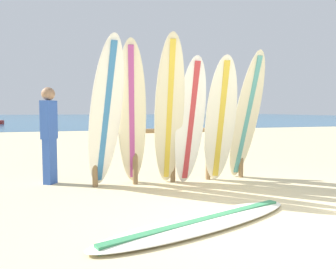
{
  "coord_description": "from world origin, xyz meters",
  "views": [
    {
      "loc": [
        -2.23,
        -3.19,
        1.29
      ],
      "look_at": [
        -0.4,
        2.78,
        0.83
      ],
      "focal_mm": 35.72,
      "sensor_mm": 36.0,
      "label": 1
    }
  ],
  "objects_px": {
    "surfboard_leaning_center": "(190,122)",
    "surfboard_lying_on_sand": "(202,222)",
    "surfboard_rack": "(173,146)",
    "surfboard_leaning_far_left": "(105,116)",
    "beachgoer_standing": "(49,131)",
    "surfboard_leaning_left": "(132,117)",
    "surfboard_leaning_center_right": "(220,121)",
    "surfboard_leaning_right": "(246,118)",
    "surfboard_leaning_center_left": "(169,114)"
  },
  "relations": [
    {
      "from": "surfboard_leaning_center",
      "to": "surfboard_lying_on_sand",
      "type": "bearing_deg",
      "value": -106.85
    },
    {
      "from": "surfboard_rack",
      "to": "surfboard_leaning_far_left",
      "type": "xyz_separation_m",
      "value": [
        -1.23,
        -0.38,
        0.54
      ]
    },
    {
      "from": "surfboard_leaning_far_left",
      "to": "beachgoer_standing",
      "type": "xyz_separation_m",
      "value": [
        -0.88,
        0.85,
        -0.27
      ]
    },
    {
      "from": "surfboard_leaning_left",
      "to": "surfboard_leaning_center_right",
      "type": "relative_size",
      "value": 1.07
    },
    {
      "from": "surfboard_leaning_left",
      "to": "surfboard_leaning_center",
      "type": "bearing_deg",
      "value": -4.19
    },
    {
      "from": "surfboard_leaning_center_right",
      "to": "surfboard_leaning_right",
      "type": "relative_size",
      "value": 0.95
    },
    {
      "from": "surfboard_leaning_center_right",
      "to": "surfboard_leaning_right",
      "type": "height_order",
      "value": "surfboard_leaning_right"
    },
    {
      "from": "surfboard_leaning_center_left",
      "to": "surfboard_leaning_center_right",
      "type": "relative_size",
      "value": 1.12
    },
    {
      "from": "surfboard_leaning_center",
      "to": "surfboard_leaning_center_right",
      "type": "bearing_deg",
      "value": -4.07
    },
    {
      "from": "surfboard_leaning_center_left",
      "to": "surfboard_leaning_center_right",
      "type": "bearing_deg",
      "value": 1.24
    },
    {
      "from": "surfboard_leaning_far_left",
      "to": "surfboard_lying_on_sand",
      "type": "xyz_separation_m",
      "value": [
        0.85,
        -1.9,
        -1.16
      ]
    },
    {
      "from": "surfboard_leaning_left",
      "to": "surfboard_leaning_right",
      "type": "relative_size",
      "value": 1.02
    },
    {
      "from": "surfboard_leaning_right",
      "to": "surfboard_leaning_center",
      "type": "bearing_deg",
      "value": -178.07
    },
    {
      "from": "surfboard_leaning_far_left",
      "to": "surfboard_leaning_center_right",
      "type": "xyz_separation_m",
      "value": [
        1.97,
        -0.02,
        -0.09
      ]
    },
    {
      "from": "surfboard_leaning_center_left",
      "to": "beachgoer_standing",
      "type": "height_order",
      "value": "surfboard_leaning_center_left"
    },
    {
      "from": "surfboard_leaning_center_right",
      "to": "beachgoer_standing",
      "type": "bearing_deg",
      "value": 163.2
    },
    {
      "from": "surfboard_leaning_center_left",
      "to": "surfboard_leaning_center",
      "type": "distance_m",
      "value": 0.42
    },
    {
      "from": "surfboard_leaning_center_left",
      "to": "surfboard_leaning_center",
      "type": "xyz_separation_m",
      "value": [
        0.39,
        0.06,
        -0.14
      ]
    },
    {
      "from": "surfboard_leaning_center_left",
      "to": "surfboard_leaning_center_right",
      "type": "height_order",
      "value": "surfboard_leaning_center_left"
    },
    {
      "from": "surfboard_rack",
      "to": "beachgoer_standing",
      "type": "height_order",
      "value": "beachgoer_standing"
    },
    {
      "from": "surfboard_leaning_right",
      "to": "surfboard_lying_on_sand",
      "type": "distance_m",
      "value": 2.81
    },
    {
      "from": "surfboard_leaning_far_left",
      "to": "surfboard_leaning_right",
      "type": "bearing_deg",
      "value": 1.37
    },
    {
      "from": "surfboard_leaning_far_left",
      "to": "beachgoer_standing",
      "type": "relative_size",
      "value": 1.42
    },
    {
      "from": "surfboard_rack",
      "to": "surfboard_leaning_center_left",
      "type": "relative_size",
      "value": 1.16
    },
    {
      "from": "surfboard_leaning_left",
      "to": "surfboard_leaning_center",
      "type": "distance_m",
      "value": 1.0
    },
    {
      "from": "surfboard_leaning_center_left",
      "to": "surfboard_leaning_right",
      "type": "bearing_deg",
      "value": 3.69
    },
    {
      "from": "surfboard_leaning_center_left",
      "to": "surfboard_leaning_center_right",
      "type": "distance_m",
      "value": 0.95
    },
    {
      "from": "surfboard_leaning_left",
      "to": "surfboard_leaning_center_right",
      "type": "bearing_deg",
      "value": -4.15
    },
    {
      "from": "surfboard_rack",
      "to": "surfboard_leaning_center",
      "type": "height_order",
      "value": "surfboard_leaning_center"
    },
    {
      "from": "surfboard_leaning_far_left",
      "to": "surfboard_lying_on_sand",
      "type": "relative_size",
      "value": 0.85
    },
    {
      "from": "surfboard_leaning_center_left",
      "to": "surfboard_rack",
      "type": "bearing_deg",
      "value": 64.48
    },
    {
      "from": "surfboard_leaning_center",
      "to": "beachgoer_standing",
      "type": "height_order",
      "value": "surfboard_leaning_center"
    },
    {
      "from": "surfboard_leaning_right",
      "to": "surfboard_rack",
      "type": "bearing_deg",
      "value": 166.01
    },
    {
      "from": "surfboard_leaning_center",
      "to": "surfboard_lying_on_sand",
      "type": "relative_size",
      "value": 0.78
    },
    {
      "from": "surfboard_leaning_center_left",
      "to": "beachgoer_standing",
      "type": "bearing_deg",
      "value": 155.26
    },
    {
      "from": "surfboard_leaning_center",
      "to": "surfboard_leaning_center_right",
      "type": "height_order",
      "value": "surfboard_leaning_center_right"
    },
    {
      "from": "surfboard_rack",
      "to": "surfboard_leaning_right",
      "type": "height_order",
      "value": "surfboard_leaning_right"
    },
    {
      "from": "surfboard_leaning_center",
      "to": "beachgoer_standing",
      "type": "xyz_separation_m",
      "value": [
        -2.3,
        0.82,
        -0.16
      ]
    },
    {
      "from": "surfboard_leaning_far_left",
      "to": "surfboard_rack",
      "type": "bearing_deg",
      "value": 17.19
    },
    {
      "from": "surfboard_lying_on_sand",
      "to": "beachgoer_standing",
      "type": "height_order",
      "value": "beachgoer_standing"
    },
    {
      "from": "surfboard_leaning_far_left",
      "to": "surfboard_lying_on_sand",
      "type": "height_order",
      "value": "surfboard_leaning_far_left"
    },
    {
      "from": "surfboard_rack",
      "to": "surfboard_leaning_left",
      "type": "distance_m",
      "value": 1.0
    },
    {
      "from": "surfboard_leaning_left",
      "to": "surfboard_lying_on_sand",
      "type": "height_order",
      "value": "surfboard_leaning_left"
    },
    {
      "from": "surfboard_leaning_center_left",
      "to": "surfboard_leaning_center",
      "type": "height_order",
      "value": "surfboard_leaning_center_left"
    },
    {
      "from": "surfboard_leaning_left",
      "to": "surfboard_lying_on_sand",
      "type": "xyz_separation_m",
      "value": [
        0.41,
        -2.0,
        -1.14
      ]
    },
    {
      "from": "surfboard_rack",
      "to": "surfboard_lying_on_sand",
      "type": "bearing_deg",
      "value": -99.64
    },
    {
      "from": "surfboard_leaning_left",
      "to": "surfboard_leaning_center",
      "type": "xyz_separation_m",
      "value": [
        0.99,
        -0.07,
        -0.09
      ]
    },
    {
      "from": "surfboard_leaning_center_right",
      "to": "surfboard_lying_on_sand",
      "type": "bearing_deg",
      "value": -120.88
    },
    {
      "from": "surfboard_leaning_center_left",
      "to": "surfboard_leaning_right",
      "type": "relative_size",
      "value": 1.07
    },
    {
      "from": "surfboard_leaning_center_right",
      "to": "surfboard_leaning_center_left",
      "type": "bearing_deg",
      "value": -178.76
    }
  ]
}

